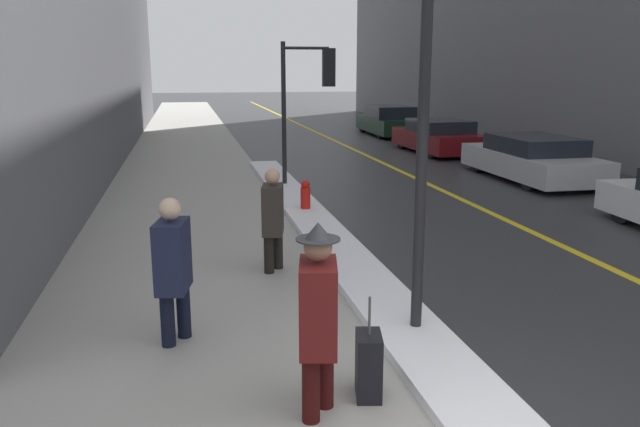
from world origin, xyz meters
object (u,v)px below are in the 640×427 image
at_px(rolling_suitcase, 369,366).
at_px(parked_car_silver, 532,159).
at_px(pedestrian_nearside, 273,215).
at_px(pedestrian_trailing, 318,313).
at_px(parked_car_maroon, 438,137).
at_px(traffic_light_near, 312,84).
at_px(fire_hydrant, 305,197).
at_px(lamp_post, 426,33).
at_px(parked_car_dark_green, 389,121).
at_px(pedestrian_in_glasses, 173,264).

bearing_deg(rolling_suitcase, parked_car_silver, 154.96).
bearing_deg(pedestrian_nearside, pedestrian_trailing, 9.17).
distance_m(parked_car_silver, parked_car_maroon, 5.77).
height_order(pedestrian_trailing, parked_car_silver, pedestrian_trailing).
bearing_deg(parked_car_maroon, traffic_light_near, 132.61).
bearing_deg(fire_hydrant, lamp_post, -89.37).
xyz_separation_m(lamp_post, traffic_light_near, (0.67, 9.01, -0.68)).
bearing_deg(parked_car_dark_green, fire_hydrant, 156.95).
distance_m(pedestrian_nearside, parked_car_silver, 10.01).
relative_size(pedestrian_trailing, parked_car_maroon, 0.39).
distance_m(lamp_post, fire_hydrant, 6.75).
xyz_separation_m(traffic_light_near, rolling_suitcase, (-1.56, -10.19, -2.24)).
bearing_deg(parked_car_maroon, parked_car_dark_green, -4.18).
bearing_deg(pedestrian_trailing, parked_car_dark_green, 171.95).
relative_size(pedestrian_trailing, pedestrian_nearside, 1.12).
relative_size(pedestrian_nearside, parked_car_silver, 0.32).
xyz_separation_m(pedestrian_nearside, parked_car_silver, (7.80, 6.27, -0.28)).
bearing_deg(parked_car_silver, pedestrian_trailing, 142.55).
distance_m(traffic_light_near, parked_car_silver, 6.24).
bearing_deg(pedestrian_in_glasses, parked_car_silver, 144.45).
bearing_deg(parked_car_silver, parked_car_dark_green, 0.48).
height_order(pedestrian_in_glasses, parked_car_maroon, pedestrian_in_glasses).
distance_m(parked_car_dark_green, fire_hydrant, 16.19).
height_order(pedestrian_in_glasses, pedestrian_nearside, pedestrian_in_glasses).
xyz_separation_m(pedestrian_trailing, parked_car_maroon, (7.74, 15.97, -0.36)).
xyz_separation_m(traffic_light_near, parked_car_maroon, (5.68, 5.59, -1.98)).
distance_m(pedestrian_in_glasses, rolling_suitcase, 2.36).
xyz_separation_m(parked_car_dark_green, rolling_suitcase, (-7.49, -22.03, -0.32)).
distance_m(parked_car_maroon, rolling_suitcase, 17.36).
bearing_deg(lamp_post, pedestrian_trailing, -135.42).
xyz_separation_m(traffic_light_near, fire_hydrant, (-0.73, -2.91, -2.20)).
bearing_deg(parked_car_dark_green, pedestrian_in_glasses, 157.13).
bearing_deg(pedestrian_in_glasses, fire_hydrant, 168.06).
bearing_deg(parked_car_maroon, pedestrian_trailing, 152.23).
xyz_separation_m(parked_car_maroon, fire_hydrant, (-6.41, -8.50, -0.21)).
xyz_separation_m(pedestrian_in_glasses, parked_car_maroon, (8.92, 14.23, -0.32)).
xyz_separation_m(pedestrian_trailing, parked_car_dark_green, (7.98, 22.23, -0.30)).
bearing_deg(traffic_light_near, pedestrian_nearside, -102.35).
bearing_deg(pedestrian_trailing, pedestrian_in_glasses, -134.04).
relative_size(lamp_post, parked_car_silver, 1.17).
height_order(lamp_post, traffic_light_near, lamp_post).
relative_size(lamp_post, rolling_suitcase, 5.73).
bearing_deg(traffic_light_near, pedestrian_trailing, -97.28).
bearing_deg(parked_car_dark_green, parked_car_silver, -178.81).
relative_size(lamp_post, pedestrian_nearside, 3.61).
distance_m(pedestrian_in_glasses, parked_car_dark_green, 22.45).
height_order(parked_car_maroon, parked_car_dark_green, parked_car_dark_green).
height_order(pedestrian_nearside, fire_hydrant, pedestrian_nearside).
distance_m(pedestrian_trailing, fire_hydrant, 7.61).
bearing_deg(parked_car_silver, pedestrian_in_glasses, 133.29).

